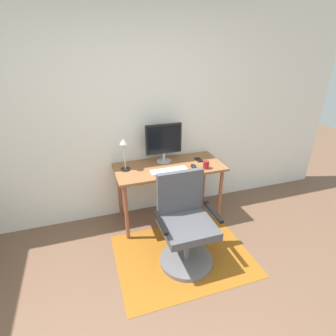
{
  "coord_description": "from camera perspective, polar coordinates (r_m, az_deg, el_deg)",
  "views": [
    {
      "loc": [
        -0.46,
        -0.9,
        2.09
      ],
      "look_at": [
        0.36,
        1.58,
        0.85
      ],
      "focal_mm": 28.35,
      "sensor_mm": 36.0,
      "label": 1
    }
  ],
  "objects": [
    {
      "name": "area_rug",
      "position": [
        3.03,
        3.18,
        -18.2
      ],
      "size": [
        1.41,
        1.09,
        0.01
      ],
      "primitive_type": "cube",
      "color": "#955618",
      "rests_on": "ground"
    },
    {
      "name": "wall_back",
      "position": [
        3.23,
        -9.79,
        10.84
      ],
      "size": [
        6.0,
        0.1,
        2.6
      ],
      "primitive_type": "cube",
      "color": "white",
      "rests_on": "ground"
    },
    {
      "name": "office_chair",
      "position": [
        2.74,
        3.71,
        -12.8
      ],
      "size": [
        0.59,
        0.55,
        0.96
      ],
      "rotation": [
        0.0,
        0.0,
        0.0
      ],
      "color": "slate",
      "rests_on": "ground"
    },
    {
      "name": "monitor",
      "position": [
        3.21,
        -0.93,
        5.93
      ],
      "size": [
        0.45,
        0.18,
        0.48
      ],
      "color": "#B2B2B7",
      "rests_on": "desk"
    },
    {
      "name": "cell_phone",
      "position": [
        3.36,
        6.64,
        1.78
      ],
      "size": [
        0.07,
        0.14,
        0.01
      ],
      "primitive_type": "cube",
      "rotation": [
        0.0,
        0.0,
        0.02
      ],
      "color": "black",
      "rests_on": "desk"
    },
    {
      "name": "desk_lamp",
      "position": [
        3.03,
        -9.43,
        3.86
      ],
      "size": [
        0.11,
        0.11,
        0.38
      ],
      "color": "black",
      "rests_on": "desk"
    },
    {
      "name": "desk",
      "position": [
        3.22,
        0.29,
        -0.98
      ],
      "size": [
        1.3,
        0.6,
        0.75
      ],
      "color": "#905C35",
      "rests_on": "ground"
    },
    {
      "name": "coffee_cup",
      "position": [
        3.13,
        8.19,
        0.69
      ],
      "size": [
        0.07,
        0.07,
        0.09
      ],
      "primitive_type": "cylinder",
      "color": "maroon",
      "rests_on": "desk"
    },
    {
      "name": "computer_mouse",
      "position": [
        3.15,
        5.51,
        0.43
      ],
      "size": [
        0.06,
        0.1,
        0.03
      ],
      "primitive_type": "ellipsoid",
      "color": "black",
      "rests_on": "desk"
    },
    {
      "name": "keyboard",
      "position": [
        3.05,
        0.26,
        -0.56
      ],
      "size": [
        0.43,
        0.13,
        0.02
      ],
      "primitive_type": "cube",
      "color": "white",
      "rests_on": "desk"
    }
  ]
}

